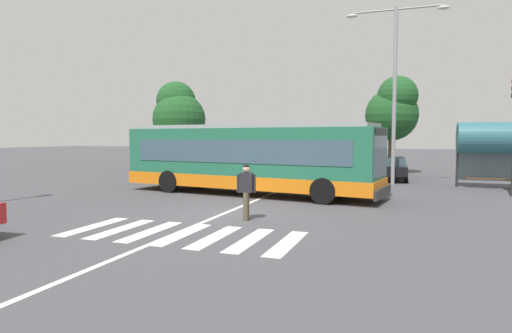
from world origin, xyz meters
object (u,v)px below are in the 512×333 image
(parked_car_red, at_px, (298,165))
(twin_arm_street_lamp, at_px, (395,76))
(background_tree_right, at_px, (393,109))
(parked_car_black, at_px, (391,167))
(parked_car_blue, at_px, (259,164))
(parked_car_silver, at_px, (341,166))
(pedestrian_crossing_street, at_px, (246,188))
(background_tree_left, at_px, (178,114))
(bus_stop_shelter, at_px, (504,139))
(city_transit_bus, at_px, (248,158))

(parked_car_red, bearing_deg, twin_arm_street_lamp, -19.57)
(background_tree_right, bearing_deg, parked_car_black, -88.95)
(parked_car_red, height_order, background_tree_right, background_tree_right)
(parked_car_blue, distance_m, twin_arm_street_lamp, 10.20)
(parked_car_blue, xyz_separation_m, twin_arm_street_lamp, (8.50, -2.68, 4.96))
(parked_car_silver, height_order, parked_car_black, same)
(parked_car_blue, bearing_deg, twin_arm_street_lamp, -17.50)
(pedestrian_crossing_street, bearing_deg, background_tree_right, 79.33)
(background_tree_left, relative_size, background_tree_right, 0.99)
(background_tree_left, bearing_deg, twin_arm_street_lamp, -13.40)
(bus_stop_shelter, relative_size, twin_arm_street_lamp, 0.45)
(pedestrian_crossing_street, xyz_separation_m, parked_car_black, (3.62, 14.28, -0.20))
(city_transit_bus, height_order, parked_car_silver, city_transit_bus)
(parked_car_blue, xyz_separation_m, parked_car_silver, (5.46, -0.41, 0.00))
(parked_car_blue, xyz_separation_m, background_tree_right, (8.20, 4.33, 3.62))
(pedestrian_crossing_street, distance_m, parked_car_red, 13.91)
(parked_car_blue, xyz_separation_m, bus_stop_shelter, (13.62, -2.76, 1.65))
(parked_car_red, height_order, background_tree_left, background_tree_left)
(parked_car_silver, bearing_deg, background_tree_right, 59.91)
(city_transit_bus, bearing_deg, parked_car_silver, 71.58)
(parked_car_blue, relative_size, background_tree_right, 0.69)
(parked_car_silver, relative_size, twin_arm_street_lamp, 0.49)
(parked_car_black, height_order, background_tree_right, background_tree_right)
(parked_car_blue, bearing_deg, city_transit_bus, -73.55)
(city_transit_bus, relative_size, background_tree_right, 1.81)
(parked_car_red, bearing_deg, bus_stop_shelter, -10.97)
(city_transit_bus, bearing_deg, background_tree_left, 132.83)
(parked_car_blue, height_order, background_tree_right, background_tree_right)
(background_tree_left, bearing_deg, pedestrian_crossing_street, -54.08)
(parked_car_blue, xyz_separation_m, background_tree_left, (-6.44, 0.88, 3.39))
(twin_arm_street_lamp, height_order, background_tree_right, twin_arm_street_lamp)
(parked_car_silver, bearing_deg, background_tree_left, 173.81)
(parked_car_silver, bearing_deg, bus_stop_shelter, -16.04)
(parked_car_red, relative_size, bus_stop_shelter, 1.10)
(city_transit_bus, distance_m, twin_arm_street_lamp, 9.50)
(city_transit_bus, relative_size, pedestrian_crossing_street, 6.94)
(city_transit_bus, xyz_separation_m, background_tree_right, (5.57, 13.23, 2.80))
(parked_car_blue, distance_m, background_tree_right, 9.95)
(bus_stop_shelter, bearing_deg, twin_arm_street_lamp, 179.14)
(parked_car_blue, distance_m, background_tree_left, 7.33)
(parked_car_silver, xyz_separation_m, bus_stop_shelter, (8.16, -2.35, 1.65))
(background_tree_right, bearing_deg, parked_car_red, -137.03)
(pedestrian_crossing_street, xyz_separation_m, twin_arm_street_lamp, (3.84, 11.77, 4.75))
(bus_stop_shelter, height_order, background_tree_right, background_tree_right)
(background_tree_left, bearing_deg, parked_car_red, -9.47)
(parked_car_red, distance_m, bus_stop_shelter, 11.11)
(twin_arm_street_lamp, relative_size, background_tree_right, 1.40)
(twin_arm_street_lamp, bearing_deg, parked_car_blue, 162.50)
(parked_car_red, xyz_separation_m, twin_arm_street_lamp, (5.66, -2.01, 4.96))
(background_tree_right, bearing_deg, parked_car_silver, -120.09)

